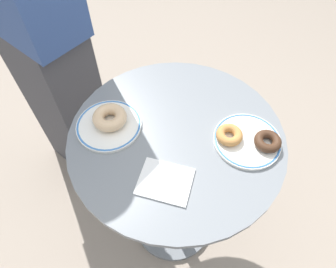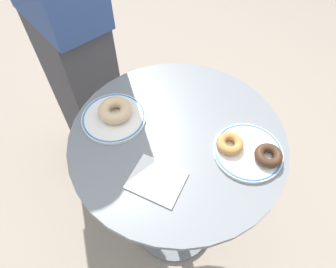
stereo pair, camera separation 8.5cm
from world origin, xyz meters
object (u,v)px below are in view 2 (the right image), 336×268
object	(u,v)px
donut_glazed	(115,111)
paper_napkin	(157,180)
cafe_table	(176,177)
plate_left	(114,118)
donut_old_fashioned	(230,143)
plate_right	(248,152)
donut_chocolate	(268,155)
person_figure	(62,16)

from	to	relation	value
donut_glazed	paper_napkin	bearing A→B (deg)	-37.22
cafe_table	plate_left	distance (m)	0.34
cafe_table	donut_old_fashioned	size ratio (longest dim) A/B	9.61
plate_right	cafe_table	bearing A→B (deg)	-174.98
plate_right	donut_old_fashioned	xyz separation A→B (m)	(-0.05, -0.00, 0.02)
cafe_table	plate_right	xyz separation A→B (m)	(0.21, 0.02, 0.27)
donut_chocolate	paper_napkin	bearing A→B (deg)	-146.31
donut_glazed	plate_left	bearing A→B (deg)	-106.50
plate_right	donut_glazed	xyz separation A→B (m)	(-0.42, -0.02, 0.02)
plate_right	donut_chocolate	xyz separation A→B (m)	(0.05, -0.00, 0.02)
cafe_table	donut_glazed	distance (m)	0.36
cafe_table	donut_chocolate	bearing A→B (deg)	2.99
cafe_table	paper_napkin	distance (m)	0.31
plate_left	person_figure	xyz separation A→B (m)	(-0.37, 0.31, 0.08)
paper_napkin	plate_left	bearing A→B (deg)	144.51
plate_right	paper_napkin	world-z (taller)	plate_right
donut_chocolate	donut_old_fashioned	size ratio (longest dim) A/B	1.00
plate_left	donut_chocolate	world-z (taller)	donut_chocolate
cafe_table	plate_right	size ratio (longest dim) A/B	3.76
donut_glazed	cafe_table	bearing A→B (deg)	1.04
donut_chocolate	person_figure	bearing A→B (deg)	161.17
donut_glazed	donut_chocolate	distance (m)	0.47
donut_old_fashioned	person_figure	size ratio (longest dim) A/B	0.05
donut_glazed	donut_old_fashioned	size ratio (longest dim) A/B	1.34
plate_right	donut_old_fashioned	world-z (taller)	donut_old_fashioned
plate_left	plate_right	size ratio (longest dim) A/B	1.00
cafe_table	plate_left	size ratio (longest dim) A/B	3.75
donut_glazed	person_figure	world-z (taller)	person_figure
plate_left	donut_chocolate	bearing A→B (deg)	3.09
plate_right	paper_napkin	bearing A→B (deg)	-139.15
cafe_table	donut_chocolate	xyz separation A→B (m)	(0.26, 0.01, 0.29)
cafe_table	plate_right	bearing A→B (deg)	5.02
plate_right	person_figure	bearing A→B (deg)	160.25
paper_napkin	donut_glazed	bearing A→B (deg)	142.78
donut_glazed	donut_chocolate	world-z (taller)	donut_glazed
cafe_table	donut_old_fashioned	world-z (taller)	donut_old_fashioned
plate_left	donut_glazed	world-z (taller)	donut_glazed
plate_right	donut_old_fashioned	distance (m)	0.06
plate_right	person_figure	world-z (taller)	person_figure
plate_right	person_figure	size ratio (longest dim) A/B	0.12
plate_left	donut_old_fashioned	bearing A→B (deg)	3.99
donut_old_fashioned	paper_napkin	xyz separation A→B (m)	(-0.15, -0.18, -0.02)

